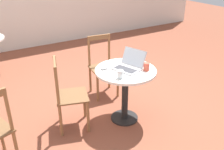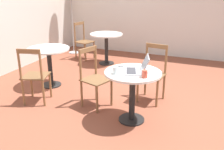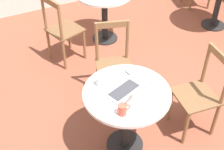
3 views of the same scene
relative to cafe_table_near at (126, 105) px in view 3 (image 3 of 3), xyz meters
name	(u,v)px [view 3 (image 3 of 3)]	position (x,y,z in m)	size (l,w,h in m)	color
ground_plane	(161,139)	(0.37, -0.10, -0.57)	(16.00, 16.00, 0.00)	brown
cafe_table_near	(126,105)	(0.00, 0.00, 0.00)	(0.76, 0.76, 0.73)	black
cafe_table_far	(104,3)	(0.65, 1.82, 0.00)	(0.76, 0.76, 0.73)	black
chair_near_right	(200,95)	(0.76, -0.10, -0.12)	(0.43, 0.43, 0.93)	brown
chair_near_back	(114,65)	(0.22, 0.69, -0.12)	(0.48, 0.48, 0.93)	brown
chair_far_left	(62,30)	(-0.04, 1.61, -0.12)	(0.48, 0.48, 0.93)	brown
laptop	(130,92)	(0.00, -0.05, 0.20)	(0.41, 0.40, 0.22)	#B7B7BC
mouse	(129,71)	(0.14, 0.22, 0.17)	(0.06, 0.10, 0.03)	#B7B7BC
mug	(123,109)	(-0.15, -0.20, 0.21)	(0.11, 0.07, 0.10)	#C64C38
drinking_glass	(100,81)	(-0.16, 0.19, 0.21)	(0.08, 0.08, 0.10)	silver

